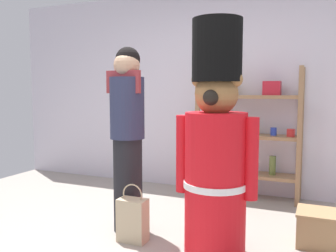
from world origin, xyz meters
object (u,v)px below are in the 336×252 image
at_px(merchandise_shelf, 248,130).
at_px(teddy_bear_guard, 216,152).
at_px(person_shopper, 127,133).
at_px(shopping_bag, 133,219).
at_px(display_crate, 325,229).

relative_size(merchandise_shelf, teddy_bear_guard, 0.86).
bearing_deg(merchandise_shelf, person_shopper, -118.67).
xyz_separation_m(teddy_bear_guard, person_shopper, (-0.88, 0.17, 0.09)).
relative_size(shopping_bag, display_crate, 1.11).
height_order(person_shopper, shopping_bag, person_shopper).
relative_size(teddy_bear_guard, display_crate, 4.04).
distance_m(merchandise_shelf, display_crate, 1.60).
bearing_deg(display_crate, merchandise_shelf, 127.02).
bearing_deg(merchandise_shelf, teddy_bear_guard, -87.84).
relative_size(teddy_bear_guard, shopping_bag, 3.63).
distance_m(teddy_bear_guard, display_crate, 1.17).
distance_m(teddy_bear_guard, person_shopper, 0.90).
height_order(person_shopper, display_crate, person_shopper).
relative_size(person_shopper, shopping_bag, 3.35).
height_order(merchandise_shelf, shopping_bag, merchandise_shelf).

